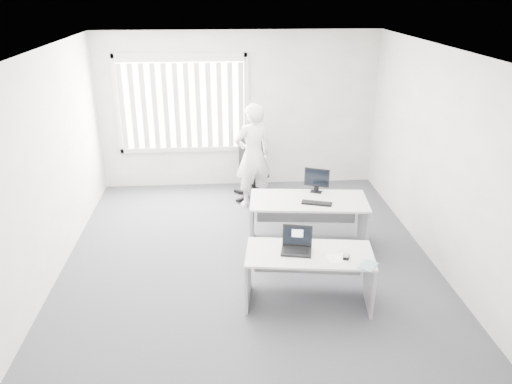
{
  "coord_description": "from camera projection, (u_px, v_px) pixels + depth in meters",
  "views": [
    {
      "loc": [
        -0.35,
        -5.85,
        3.51
      ],
      "look_at": [
        0.1,
        0.15,
        1.0
      ],
      "focal_mm": 35.0,
      "sensor_mm": 36.0,
      "label": 1
    }
  ],
  "objects": [
    {
      "name": "ground",
      "position": [
        249.0,
        264.0,
        6.76
      ],
      "size": [
        6.0,
        6.0,
        0.0
      ],
      "primitive_type": "plane",
      "color": "#56575E",
      "rests_on": "ground"
    },
    {
      "name": "wall_back",
      "position": [
        239.0,
        111.0,
        8.98
      ],
      "size": [
        5.0,
        0.02,
        2.8
      ],
      "primitive_type": "cube",
      "color": "white",
      "rests_on": "ground"
    },
    {
      "name": "wall_front",
      "position": [
        275.0,
        313.0,
        3.46
      ],
      "size": [
        5.0,
        0.02,
        2.8
      ],
      "primitive_type": "cube",
      "color": "white",
      "rests_on": "ground"
    },
    {
      "name": "wall_left",
      "position": [
        43.0,
        172.0,
        6.05
      ],
      "size": [
        0.02,
        6.0,
        2.8
      ],
      "primitive_type": "cube",
      "color": "white",
      "rests_on": "ground"
    },
    {
      "name": "wall_right",
      "position": [
        443.0,
        162.0,
        6.39
      ],
      "size": [
        0.02,
        6.0,
        2.8
      ],
      "primitive_type": "cube",
      "color": "white",
      "rests_on": "ground"
    },
    {
      "name": "ceiling",
      "position": [
        248.0,
        52.0,
        5.68
      ],
      "size": [
        5.0,
        6.0,
        0.02
      ],
      "primitive_type": "cube",
      "color": "white",
      "rests_on": "wall_back"
    },
    {
      "name": "window",
      "position": [
        182.0,
        104.0,
        8.81
      ],
      "size": [
        2.32,
        0.06,
        1.76
      ],
      "primitive_type": "cube",
      "color": "silver",
      "rests_on": "wall_back"
    },
    {
      "name": "blinds",
      "position": [
        182.0,
        106.0,
        8.77
      ],
      "size": [
        2.2,
        0.1,
        1.5
      ],
      "primitive_type": null,
      "color": "silver",
      "rests_on": "wall_back"
    },
    {
      "name": "desk_near",
      "position": [
        309.0,
        267.0,
        5.79
      ],
      "size": [
        1.53,
        0.87,
        0.66
      ],
      "rotation": [
        0.0,
        0.0,
        -0.13
      ],
      "color": "silver",
      "rests_on": "ground"
    },
    {
      "name": "desk_far",
      "position": [
        308.0,
        213.0,
        7.02
      ],
      "size": [
        1.69,
        0.92,
        0.74
      ],
      "rotation": [
        0.0,
        0.0,
        -0.1
      ],
      "color": "silver",
      "rests_on": "ground"
    },
    {
      "name": "office_chair",
      "position": [
        253.0,
        178.0,
        8.8
      ],
      "size": [
        0.67,
        0.67,
        1.13
      ],
      "rotation": [
        0.0,
        0.0,
        0.04
      ],
      "color": "black",
      "rests_on": "ground"
    },
    {
      "name": "person",
      "position": [
        253.0,
        156.0,
        8.25
      ],
      "size": [
        0.75,
        0.62,
        1.77
      ],
      "primitive_type": "imported",
      "rotation": [
        0.0,
        0.0,
        3.48
      ],
      "color": "white",
      "rests_on": "ground"
    },
    {
      "name": "laptop",
      "position": [
        297.0,
        242.0,
        5.67
      ],
      "size": [
        0.4,
        0.37,
        0.27
      ],
      "primitive_type": null,
      "rotation": [
        0.0,
        0.0,
        -0.21
      ],
      "color": "black",
      "rests_on": "desk_near"
    },
    {
      "name": "paper_sheet",
      "position": [
        340.0,
        258.0,
        5.61
      ],
      "size": [
        0.29,
        0.21,
        0.0
      ],
      "primitive_type": "cube",
      "rotation": [
        0.0,
        0.0,
        0.04
      ],
      "color": "white",
      "rests_on": "desk_near"
    },
    {
      "name": "mouse",
      "position": [
        346.0,
        256.0,
        5.59
      ],
      "size": [
        0.1,
        0.13,
        0.05
      ],
      "primitive_type": null,
      "rotation": [
        0.0,
        0.0,
        -0.35
      ],
      "color": "#B9B9BC",
      "rests_on": "paper_sheet"
    },
    {
      "name": "booklet",
      "position": [
        368.0,
        266.0,
        5.44
      ],
      "size": [
        0.26,
        0.27,
        0.01
      ],
      "primitive_type": "cube",
      "rotation": [
        0.0,
        0.0,
        -0.68
      ],
      "color": "silver",
      "rests_on": "desk_near"
    },
    {
      "name": "keyboard",
      "position": [
        317.0,
        203.0,
        6.8
      ],
      "size": [
        0.43,
        0.26,
        0.02
      ],
      "primitive_type": "cube",
      "rotation": [
        0.0,
        0.0,
        -0.31
      ],
      "color": "black",
      "rests_on": "desk_far"
    },
    {
      "name": "monitor",
      "position": [
        317.0,
        180.0,
        7.12
      ],
      "size": [
        0.37,
        0.24,
        0.36
      ],
      "primitive_type": null,
      "rotation": [
        0.0,
        0.0,
        -0.39
      ],
      "color": "black",
      "rests_on": "desk_far"
    }
  ]
}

